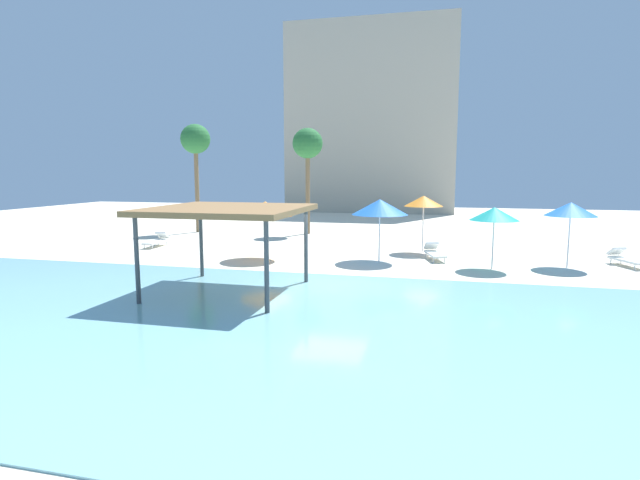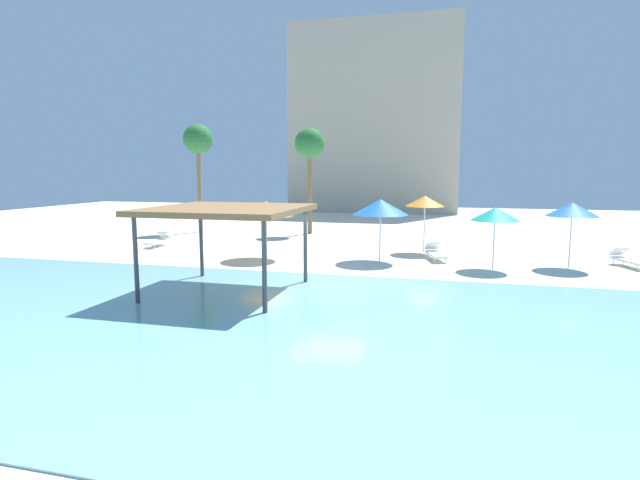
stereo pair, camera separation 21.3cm
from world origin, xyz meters
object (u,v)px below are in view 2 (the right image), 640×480
Objects in this scene: beach_umbrella_orange_2 at (425,201)px; lounge_chair_2 at (159,240)px; beach_umbrella_orange_3 at (266,209)px; beach_umbrella_blue_4 at (381,207)px; palm_tree_0 at (310,146)px; lounge_chair_1 at (628,259)px; beach_umbrella_blue_0 at (572,209)px; beach_umbrella_teal_1 at (495,214)px; shade_pavilion at (227,212)px; lounge_chair_0 at (435,252)px; palm_tree_1 at (198,142)px.

lounge_chair_2 is (-13.86, -1.50, -2.21)m from beach_umbrella_orange_2.
beach_umbrella_orange_3 is 5.17m from beach_umbrella_blue_4.
palm_tree_0 is at bearing 142.52° from beach_umbrella_orange_2.
lounge_chair_1 is (10.32, 1.39, -2.10)m from beach_umbrella_blue_4.
beach_umbrella_blue_0 is 13.02m from beach_umbrella_orange_3.
beach_umbrella_orange_2 is at bearing 128.85° from beach_umbrella_teal_1.
lounge_chair_2 is 0.29× the size of palm_tree_0.
beach_umbrella_blue_4 is 1.40× the size of lounge_chair_1.
beach_umbrella_teal_1 is at bearing 36.19° from shade_pavilion.
lounge_chair_0 is at bearing 24.02° from beach_umbrella_blue_4.
beach_umbrella_orange_2 is at bearing -18.33° from palm_tree_1.
palm_tree_0 is (-8.10, 7.72, 5.22)m from lounge_chair_0.
palm_tree_0 reaches higher than lounge_chair_2.
palm_tree_0 is at bearing 96.00° from shade_pavilion.
beach_umbrella_orange_3 is at bearing -175.15° from beach_umbrella_blue_0.
beach_umbrella_blue_0 is 0.97× the size of beach_umbrella_orange_2.
lounge_chair_1 is at bearing -24.75° from palm_tree_0.
lounge_chair_0 is 1.00× the size of lounge_chair_1.
shade_pavilion is at bearing -84.00° from palm_tree_0.
beach_umbrella_teal_1 is at bearing 38.40° from lounge_chair_0.
beach_umbrella_orange_2 is at bearing -121.23° from lounge_chair_1.
beach_umbrella_blue_4 is at bearing 60.35° from shade_pavilion.
lounge_chair_1 is 0.28× the size of palm_tree_1.
beach_umbrella_teal_1 is 1.29× the size of lounge_chair_1.
palm_tree_1 is (-12.99, 7.94, 3.43)m from beach_umbrella_blue_4.
shade_pavilion reaches higher than lounge_chair_0.
beach_umbrella_blue_4 reaches higher than beach_umbrella_blue_0.
beach_umbrella_orange_3 is 0.38× the size of palm_tree_1.
shade_pavilion is 16.23m from palm_tree_0.
palm_tree_1 reaches higher than beach_umbrella_orange_2.
lounge_chair_2 is at bearing 172.68° from beach_umbrella_blue_4.
beach_umbrella_orange_2 is 3.03m from lounge_chair_0.
lounge_chair_2 is 8.49m from palm_tree_1.
beach_umbrella_blue_0 is 1.37× the size of lounge_chair_0.
palm_tree_0 reaches higher than beach_umbrella_orange_2.
beach_umbrella_teal_1 is at bearing -89.95° from lounge_chair_1.
palm_tree_1 is (-8.95, 15.04, 3.16)m from shade_pavilion.
beach_umbrella_blue_0 is at bearing -89.14° from lounge_chair_1.
palm_tree_0 is at bearing 137.94° from beach_umbrella_teal_1.
beach_umbrella_blue_0 is at bearing 3.21° from beach_umbrella_blue_4.
lounge_chair_1 is at bearing 76.91° from lounge_chair_0.
beach_umbrella_blue_4 reaches higher than beach_umbrella_orange_3.
beach_umbrella_blue_4 is at bearing -31.43° from palm_tree_1.
beach_umbrella_orange_2 is 1.06× the size of beach_umbrella_orange_3.
lounge_chair_1 and lounge_chair_2 have the same top height.
palm_tree_1 is (-23.31, 6.54, 5.52)m from lounge_chair_1.
lounge_chair_2 is at bearing 162.38° from beach_umbrella_orange_3.
shade_pavilion is 2.42× the size of lounge_chair_1.
beach_umbrella_orange_3 reaches higher than beach_umbrella_teal_1.
palm_tree_1 is (-17.75, 8.60, 3.58)m from beach_umbrella_teal_1.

